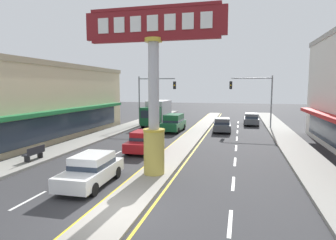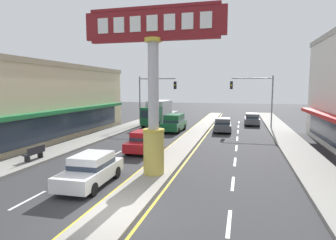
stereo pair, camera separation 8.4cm
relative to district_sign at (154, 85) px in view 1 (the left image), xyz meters
The scene contains 16 objects.
ground_plane 7.05m from the district_sign, 90.00° to the right, with size 160.00×160.00×0.00m, color #303033.
median_strip 13.89m from the district_sign, 90.00° to the left, with size 1.90×52.00×0.14m, color gray.
sidewalk_left 14.91m from the district_sign, 128.70° to the left, with size 2.52×60.00×0.18m, color gray.
sidewalk_right 14.91m from the district_sign, 51.30° to the left, with size 2.52×60.00×0.18m, color gray.
lane_markings 12.66m from the district_sign, 90.00° to the left, with size 8.64×52.00×0.01m.
district_sign is the anchor object (origin of this frame).
storefront_left 17.35m from the district_sign, 148.85° to the left, with size 9.01×22.93×7.05m.
traffic_light_left_side 20.61m from the district_sign, 107.48° to the left, with size 4.86×0.46×6.20m.
traffic_light_right_side 21.23m from the district_sign, 73.05° to the left, with size 4.86×0.46×6.20m.
sedan_near_right_lane 7.53m from the district_sign, 114.58° to the left, with size 2.01×4.39×1.53m.
box_truck_far_right_lane 21.69m from the district_sign, 105.92° to the left, with size 2.30×6.92×3.12m.
sedan_near_left_lane 17.57m from the district_sign, 81.22° to the left, with size 2.03×4.40×1.53m.
sedan_mid_left_lane 5.37m from the district_sign, 140.68° to the right, with size 1.93×4.35×1.53m.
suv_far_left_oncoming 16.54m from the district_sign, 99.31° to the left, with size 2.07×4.65×1.90m.
sedan_kerb_right 24.64m from the district_sign, 75.94° to the left, with size 1.85×4.31×1.53m.
street_bench 9.38m from the district_sign, behind, with size 0.48×1.60×0.88m.
Camera 1 is at (4.49, -9.68, 4.84)m, focal length 30.72 mm.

